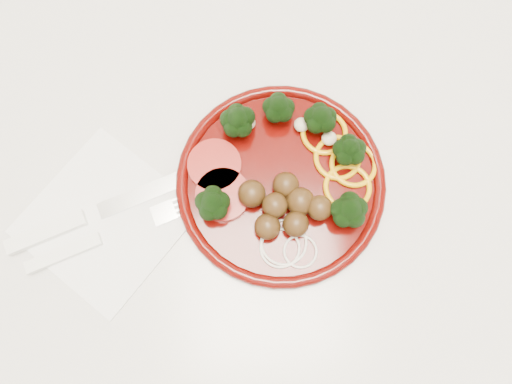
{
  "coord_description": "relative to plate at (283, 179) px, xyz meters",
  "views": [
    {
      "loc": [
        -0.15,
        1.53,
        1.47
      ],
      "look_at": [
        -0.13,
        1.67,
        0.92
      ],
      "focal_mm": 35.0,
      "sensor_mm": 36.0,
      "label": 1
    }
  ],
  "objects": [
    {
      "name": "counter",
      "position": [
        0.1,
        0.02,
        -0.47
      ],
      "size": [
        2.4,
        0.6,
        0.9
      ],
      "color": "beige",
      "rests_on": "ground"
    },
    {
      "name": "fork",
      "position": [
        -0.23,
        -0.05,
        -0.01
      ],
      "size": [
        0.2,
        0.08,
        0.01
      ],
      "rotation": [
        0.0,
        0.0,
        0.29
      ],
      "color": "white",
      "rests_on": "napkin"
    },
    {
      "name": "napkin",
      "position": [
        -0.21,
        -0.02,
        -0.01
      ],
      "size": [
        0.23,
        0.23,
        0.0
      ],
      "primitive_type": "cube",
      "rotation": [
        0.0,
        0.0,
        0.79
      ],
      "color": "white",
      "rests_on": "counter"
    },
    {
      "name": "knife",
      "position": [
        -0.24,
        -0.02,
        -0.01
      ],
      "size": [
        0.23,
        0.08,
        0.01
      ],
      "rotation": [
        0.0,
        0.0,
        0.29
      ],
      "color": "silver",
      "rests_on": "napkin"
    },
    {
      "name": "plate",
      "position": [
        0.0,
        0.0,
        0.0
      ],
      "size": [
        0.24,
        0.24,
        0.05
      ],
      "rotation": [
        0.0,
        0.0,
        -0.08
      ],
      "color": "#430503",
      "rests_on": "counter"
    }
  ]
}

